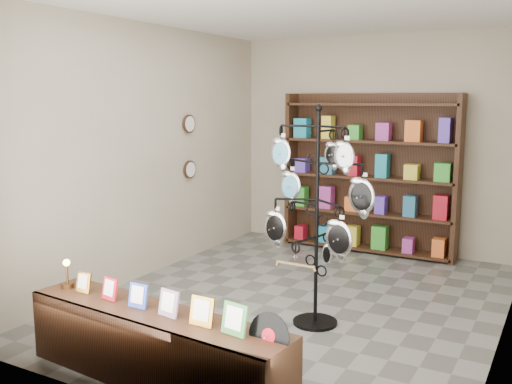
% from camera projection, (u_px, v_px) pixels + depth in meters
% --- Properties ---
extents(ground, '(5.00, 5.00, 0.00)m').
position_uv_depth(ground, '(298.00, 300.00, 6.09)').
color(ground, slate).
rests_on(ground, ground).
extents(room_envelope, '(5.00, 5.00, 5.00)m').
position_uv_depth(room_envelope, '(301.00, 126.00, 5.79)').
color(room_envelope, '#B3A590').
rests_on(room_envelope, ground).
extents(display_tree, '(1.06, 0.96, 2.08)m').
position_uv_depth(display_tree, '(317.00, 200.00, 5.26)').
color(display_tree, black).
rests_on(display_tree, ground).
extents(front_shelf, '(2.31, 0.65, 0.81)m').
position_uv_depth(front_shelf, '(155.00, 347.00, 4.28)').
color(front_shelf, black).
rests_on(front_shelf, ground).
extents(back_shelving, '(2.42, 0.36, 2.20)m').
position_uv_depth(back_shelving, '(369.00, 179.00, 7.90)').
color(back_shelving, black).
rests_on(back_shelving, ground).
extents(wall_clocks, '(0.03, 0.24, 0.84)m').
position_uv_depth(wall_clocks, '(189.00, 147.00, 7.49)').
color(wall_clocks, black).
rests_on(wall_clocks, ground).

